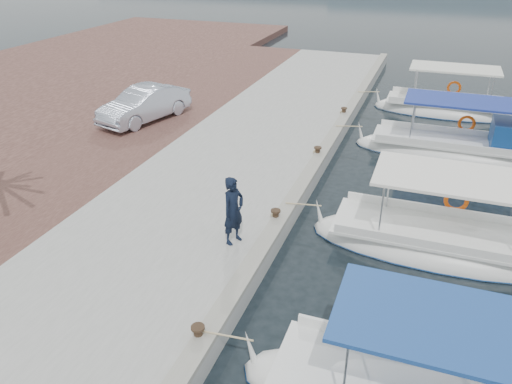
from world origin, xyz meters
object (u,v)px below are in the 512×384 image
at_px(fishing_caique_e, 444,111).
at_px(parked_car, 144,104).
at_px(fishing_caique_c, 439,246).
at_px(fishing_caique_d, 458,151).
at_px(fisherman, 233,211).

height_order(fishing_caique_e, parked_car, fishing_caique_e).
height_order(fishing_caique_c, fishing_caique_d, same).
relative_size(fishing_caique_c, fishing_caique_e, 1.05).
relative_size(fishing_caique_c, parked_car, 1.61).
xyz_separation_m(fishing_caique_c, fisherman, (-5.14, -2.24, 1.30)).
xyz_separation_m(fishing_caique_e, fisherman, (-4.98, -14.85, 1.30)).
height_order(fishing_caique_d, fisherman, fisherman).
distance_m(fisherman, parked_car, 10.65).
distance_m(fishing_caique_d, fisherman, 11.03).
height_order(fisherman, parked_car, fisherman).
bearing_deg(parked_car, fisherman, -31.54).
distance_m(fishing_caique_c, fishing_caique_e, 12.61).
xyz_separation_m(fisherman, parked_car, (-7.32, 7.73, -0.20)).
height_order(fishing_caique_d, parked_car, fishing_caique_d).
bearing_deg(fisherman, fishing_caique_c, -45.20).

